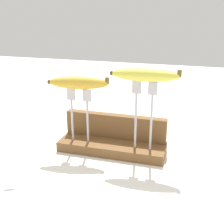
% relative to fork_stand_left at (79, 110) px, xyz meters
% --- Properties ---
extents(ground_plane, '(3.00, 3.00, 0.00)m').
position_rel_fork_stand_left_xyz_m(ground_plane, '(0.10, 0.02, -0.13)').
color(ground_plane, silver).
extents(wooden_board, '(0.33, 0.11, 0.03)m').
position_rel_fork_stand_left_xyz_m(wooden_board, '(0.10, 0.02, -0.12)').
color(wooden_board, brown).
rests_on(wooden_board, ground).
extents(board_backstop, '(0.32, 0.03, 0.08)m').
position_rel_fork_stand_left_xyz_m(board_backstop, '(0.10, 0.05, -0.06)').
color(board_backstop, brown).
rests_on(board_backstop, wooden_board).
extents(fork_stand_left, '(0.08, 0.01, 0.17)m').
position_rel_fork_stand_left_xyz_m(fork_stand_left, '(0.00, 0.00, 0.00)').
color(fork_stand_left, '#B2B2B7').
rests_on(fork_stand_left, wooden_board).
extents(fork_stand_right, '(0.07, 0.01, 0.20)m').
position_rel_fork_stand_left_xyz_m(fork_stand_right, '(0.20, 0.00, 0.02)').
color(fork_stand_right, '#B2B2B7').
rests_on(fork_stand_right, wooden_board).
extents(banana_raised_left, '(0.19, 0.07, 0.04)m').
position_rel_fork_stand_left_xyz_m(banana_raised_left, '(-0.00, -0.00, 0.09)').
color(banana_raised_left, gold).
rests_on(banana_raised_left, fork_stand_left).
extents(banana_raised_right, '(0.20, 0.05, 0.04)m').
position_rel_fork_stand_left_xyz_m(banana_raised_right, '(0.20, -0.00, 0.12)').
color(banana_raised_right, '#DBD147').
rests_on(banana_raised_right, fork_stand_right).
extents(fork_fallen_near, '(0.08, 0.15, 0.01)m').
position_rel_fork_stand_left_xyz_m(fork_fallen_near, '(-0.11, -0.21, -0.13)').
color(fork_fallen_near, '#B2B2B7').
rests_on(fork_fallen_near, ground).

